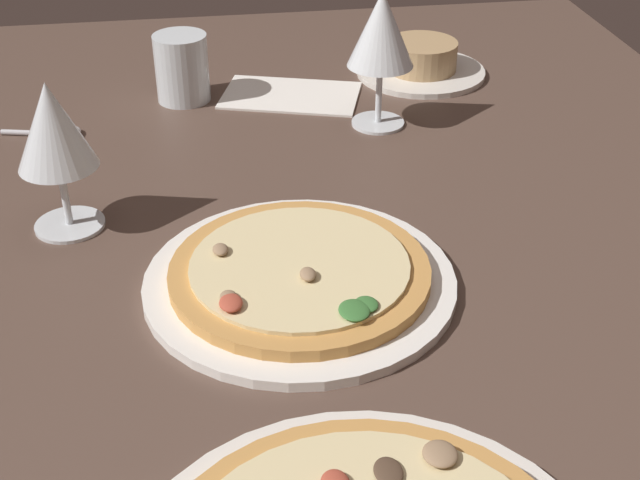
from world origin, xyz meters
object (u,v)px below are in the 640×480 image
water_glass (182,71)px  paper_menu (290,95)px  pizza_main (300,276)px  wine_glass_far (53,131)px  wine_glass_near (381,33)px  spoon (60,133)px  ramekin_on_saucer (421,62)px

water_glass → paper_menu: (1.22, 14.33, -3.87)cm
pizza_main → wine_glass_far: (-14.42, -22.27, 9.83)cm
wine_glass_near → water_glass: (-11.93, -24.42, -8.11)cm
paper_menu → spoon: size_ratio=1.77×
wine_glass_far → spoon: (-22.18, -3.10, -10.53)cm
ramekin_on_saucer → wine_glass_near: wine_glass_near is taller
wine_glass_near → paper_menu: (-10.70, -10.08, -11.98)cm
paper_menu → spoon: spoon is taller
water_glass → paper_menu: water_glass is taller
wine_glass_far → wine_glass_near: bearing=118.0°
spoon → paper_menu: bearing=105.2°
wine_glass_far → spoon: 24.75cm
pizza_main → wine_glass_far: size_ratio=1.83×
wine_glass_near → water_glass: size_ratio=1.92×
wine_glass_near → spoon: (-2.52, -40.13, -11.67)cm
ramekin_on_saucer → water_glass: size_ratio=2.05×
wine_glass_far → wine_glass_near: wine_glass_near is taller
water_glass → spoon: size_ratio=0.87×
ramekin_on_saucer → wine_glass_far: wine_glass_far is taller
water_glass → paper_menu: size_ratio=0.49×
ramekin_on_saucer → wine_glass_near: bearing=-31.7°
wine_glass_far → pizza_main: bearing=57.1°
ramekin_on_saucer → paper_menu: ramekin_on_saucer is taller
ramekin_on_saucer → water_glass: bearing=-83.6°
ramekin_on_saucer → spoon: bearing=-75.1°
paper_menu → wine_glass_far: bearing=-24.3°
water_glass → spoon: 18.66cm
wine_glass_far → wine_glass_near: size_ratio=0.92×
paper_menu → ramekin_on_saucer: bearing=121.6°
ramekin_on_saucer → paper_menu: bearing=-75.7°
ramekin_on_saucer → pizza_main: bearing=-26.2°
paper_menu → pizza_main: bearing=11.3°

